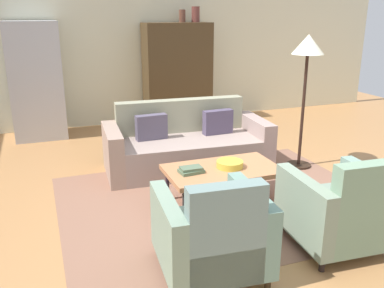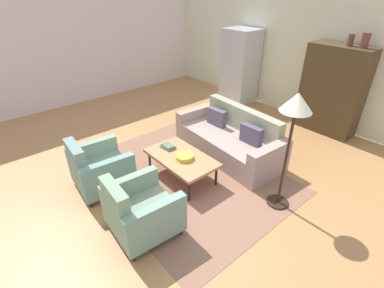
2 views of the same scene
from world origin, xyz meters
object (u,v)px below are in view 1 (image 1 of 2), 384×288
object	(u,v)px
armchair_left	(213,237)
cabinet	(177,74)
armchair_right	(342,212)
vase_tall	(182,16)
couch	(186,146)
coffee_table	(223,171)
vase_round	(196,14)
fruit_bowl	(230,164)
refrigerator	(36,81)
book_stack	(191,170)
floor_lamp	(307,57)

from	to	relation	value
armchair_left	cabinet	distance (m)	4.84
armchair_right	vase_tall	distance (m)	4.89
couch	coffee_table	world-z (taller)	couch
armchair_left	vase_round	distance (m)	5.16
armchair_right	vase_round	bearing A→B (deg)	88.86
armchair_left	armchair_right	world-z (taller)	same
couch	cabinet	distance (m)	2.45
armchair_right	fruit_bowl	world-z (taller)	armchair_right
armchair_left	fruit_bowl	xyz separation A→B (m)	(0.69, 1.17, 0.10)
cabinet	refrigerator	size ratio (longest dim) A/B	0.97
couch	vase_tall	bearing A→B (deg)	-104.56
armchair_left	book_stack	size ratio (longest dim) A/B	3.40
fruit_bowl	vase_round	size ratio (longest dim) A/B	1.06
vase_tall	vase_round	distance (m)	0.25
armchair_left	armchair_right	distance (m)	1.20
cabinet	floor_lamp	bearing A→B (deg)	-74.50
book_stack	vase_tall	bearing A→B (deg)	72.18
coffee_table	vase_tall	xyz separation A→B (m)	(0.76, 3.47, 1.54)
couch	cabinet	world-z (taller)	cabinet
vase_tall	armchair_right	bearing A→B (deg)	-92.01
vase_tall	floor_lamp	distance (m)	2.91
armchair_right	vase_tall	size ratio (longest dim) A/B	4.06
armchair_right	cabinet	world-z (taller)	cabinet
armchair_right	coffee_table	bearing A→B (deg)	121.00
vase_round	refrigerator	bearing A→B (deg)	-177.94
book_stack	refrigerator	xyz separation A→B (m)	(-1.41, 3.37, 0.49)
fruit_bowl	book_stack	size ratio (longest dim) A/B	1.10
armchair_right	fruit_bowl	xyz separation A→B (m)	(-0.51, 1.17, 0.10)
armchair_left	floor_lamp	bearing A→B (deg)	46.75
armchair_right	vase_round	size ratio (longest dim) A/B	3.28
coffee_table	refrigerator	size ratio (longest dim) A/B	0.65
vase_tall	cabinet	bearing A→B (deg)	177.29
floor_lamp	cabinet	bearing A→B (deg)	105.50
armchair_right	cabinet	distance (m)	4.67
vase_tall	vase_round	size ratio (longest dim) A/B	0.81
fruit_bowl	vase_tall	xyz separation A→B (m)	(0.68, 3.47, 1.47)
vase_tall	floor_lamp	xyz separation A→B (m)	(0.67, -2.79, -0.46)
armchair_left	refrigerator	bearing A→B (deg)	108.97
floor_lamp	fruit_bowl	bearing A→B (deg)	-153.40
fruit_bowl	cabinet	size ratio (longest dim) A/B	0.16
cabinet	vase_round	size ratio (longest dim) A/B	6.70
armchair_left	cabinet	bearing A→B (deg)	79.39
cabinet	refrigerator	distance (m)	2.42
book_stack	cabinet	bearing A→B (deg)	73.71
floor_lamp	coffee_table	bearing A→B (deg)	-154.72
couch	fruit_bowl	size ratio (longest dim) A/B	7.57
vase_round	coffee_table	bearing A→B (deg)	-106.22
book_stack	cabinet	size ratio (longest dim) A/B	0.14
fruit_bowl	vase_round	world-z (taller)	vase_round
coffee_table	refrigerator	xyz separation A→B (m)	(-1.76, 3.37, 0.56)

